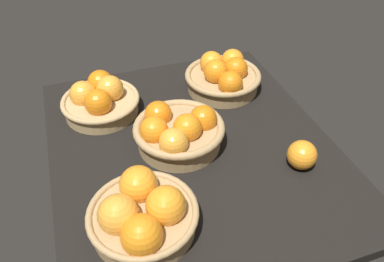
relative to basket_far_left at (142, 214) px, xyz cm
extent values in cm
cube|color=black|center=(21.42, -17.91, -6.07)|extent=(84.00, 72.00, 3.00)
cylinder|color=tan|center=(0.24, -0.13, -2.16)|extent=(21.68, 21.68, 4.82)
torus|color=tan|center=(0.24, -0.13, 0.25)|extent=(23.14, 23.14, 1.47)
sphere|color=#F49E33|center=(-0.32, 4.74, 2.24)|extent=(8.29, 8.29, 8.29)
sphere|color=orange|center=(-1.19, -4.70, 2.28)|extent=(8.29, 8.29, 8.29)
sphere|color=orange|center=(-6.16, 1.42, 1.77)|extent=(8.29, 8.29, 8.29)
sphere|color=orange|center=(6.39, -0.77, 1.96)|extent=(8.29, 8.29, 8.29)
cylinder|color=tan|center=(23.03, -14.94, -1.80)|extent=(21.49, 21.49, 5.53)
torus|color=tan|center=(23.03, -14.94, 0.96)|extent=(23.56, 23.56, 2.07)
sphere|color=orange|center=(22.94, -21.44, 2.19)|extent=(7.20, 7.20, 7.20)
sphere|color=orange|center=(28.80, -11.12, 1.97)|extent=(7.20, 7.20, 7.20)
sphere|color=orange|center=(22.31, -8.29, 2.44)|extent=(7.20, 7.20, 7.20)
sphere|color=#F49E33|center=(16.52, -11.62, 2.33)|extent=(7.20, 7.20, 7.20)
sphere|color=orange|center=(19.98, -16.21, 2.96)|extent=(7.20, 7.20, 7.20)
cylinder|color=tan|center=(43.72, -35.55, -2.13)|extent=(21.71, 21.71, 4.89)
torus|color=tan|center=(43.72, -35.55, 0.32)|extent=(23.47, 23.47, 1.76)
sphere|color=orange|center=(48.33, -33.45, 2.52)|extent=(7.28, 7.28, 7.28)
sphere|color=orange|center=(42.50, -32.53, 2.95)|extent=(7.28, 7.28, 7.28)
sphere|color=orange|center=(48.86, -40.84, 1.75)|extent=(7.28, 7.28, 7.28)
sphere|color=orange|center=(42.99, -39.39, 2.23)|extent=(7.28, 7.28, 7.28)
sphere|color=orange|center=(36.36, -34.79, 1.99)|extent=(7.28, 7.28, 7.28)
cylinder|color=tan|center=(43.42, 2.12, -2.38)|extent=(20.75, 20.75, 4.37)
torus|color=tan|center=(43.42, 2.12, -0.20)|extent=(22.21, 22.21, 1.45)
sphere|color=orange|center=(50.12, 0.84, 1.20)|extent=(7.64, 7.64, 7.64)
sphere|color=#F49E33|center=(44.42, -1.17, 2.28)|extent=(7.64, 7.64, 7.64)
sphere|color=#F49E33|center=(45.45, 6.40, 1.38)|extent=(7.64, 7.64, 7.64)
sphere|color=orange|center=(39.26, 2.99, 1.93)|extent=(7.64, 7.64, 7.64)
sphere|color=orange|center=(5.78, -40.68, -0.95)|extent=(7.25, 7.25, 7.25)
camera|label=1|loc=(-50.23, 6.40, 63.45)|focal=36.29mm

